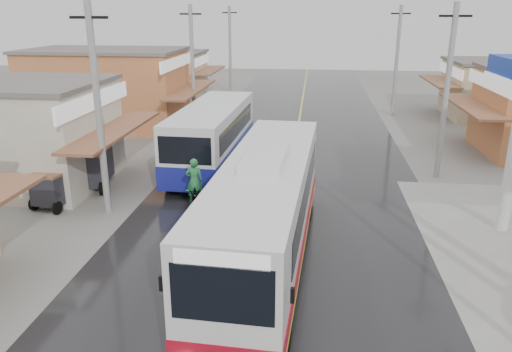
# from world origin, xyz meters

# --- Properties ---
(road) EXTENTS (12.00, 90.00, 0.02)m
(road) POSITION_xyz_m (0.00, 15.00, 0.01)
(road) COLOR black
(road) RESTS_ON ground
(centre_line) EXTENTS (0.15, 90.00, 0.01)m
(centre_line) POSITION_xyz_m (0.00, 15.00, 0.02)
(centre_line) COLOR #D8CC4C
(centre_line) RESTS_ON road
(shopfronts_left) EXTENTS (11.00, 44.00, 5.20)m
(shopfronts_left) POSITION_xyz_m (-13.00, 18.00, 0.00)
(shopfronts_left) COLOR tan
(shopfronts_left) RESTS_ON ground
(utility_poles_left) EXTENTS (1.60, 50.00, 8.00)m
(utility_poles_left) POSITION_xyz_m (-7.00, 16.00, 0.00)
(utility_poles_left) COLOR gray
(utility_poles_left) RESTS_ON ground
(utility_poles_right) EXTENTS (1.60, 36.00, 8.00)m
(utility_poles_right) POSITION_xyz_m (7.00, 15.00, 0.00)
(utility_poles_right) COLOR gray
(utility_poles_right) RESTS_ON ground
(coach_bus) EXTENTS (3.20, 11.80, 3.65)m
(coach_bus) POSITION_xyz_m (-0.35, 5.54, 1.76)
(coach_bus) COLOR silver
(coach_bus) RESTS_ON road
(second_bus) EXTENTS (2.92, 9.61, 3.16)m
(second_bus) POSITION_xyz_m (-3.96, 15.09, 1.70)
(second_bus) COLOR silver
(second_bus) RESTS_ON road
(cyclist) EXTENTS (1.05, 2.18, 2.26)m
(cyclist) POSITION_xyz_m (-3.50, 9.43, 0.74)
(cyclist) COLOR black
(cyclist) RESTS_ON ground
(tricycle_near) EXTENTS (1.90, 2.41, 1.84)m
(tricycle_near) POSITION_xyz_m (-8.78, 11.62, 1.05)
(tricycle_near) COLOR #26262D
(tricycle_near) RESTS_ON ground
(tricycle_far) EXTENTS (1.57, 2.16, 1.54)m
(tricycle_far) POSITION_xyz_m (-9.30, 9.36, 0.88)
(tricycle_far) COLOR #26262D
(tricycle_far) RESTS_ON ground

